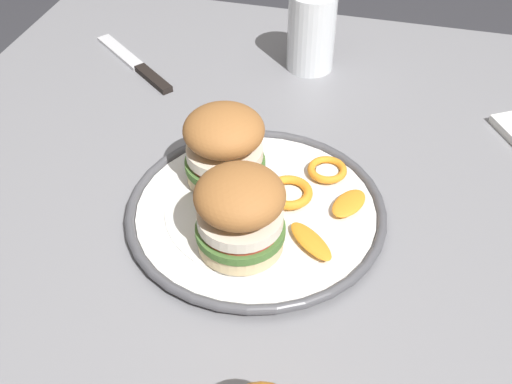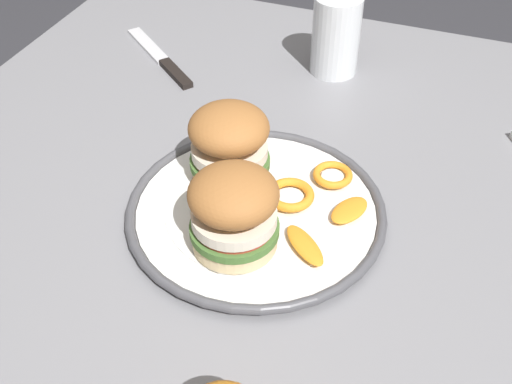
{
  "view_description": "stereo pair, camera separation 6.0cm",
  "coord_description": "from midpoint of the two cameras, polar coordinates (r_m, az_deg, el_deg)",
  "views": [
    {
      "loc": [
        0.08,
        -0.6,
        1.26
      ],
      "look_at": [
        -0.06,
        -0.06,
        0.76
      ],
      "focal_mm": 44.42,
      "sensor_mm": 36.0,
      "label": 1
    },
    {
      "loc": [
        0.14,
        -0.58,
        1.26
      ],
      "look_at": [
        -0.06,
        -0.06,
        0.76
      ],
      "focal_mm": 44.42,
      "sensor_mm": 36.0,
      "label": 2
    }
  ],
  "objects": [
    {
      "name": "drinking_glass",
      "position": [
        1.04,
        8.87,
        13.38
      ],
      "size": [
        0.08,
        0.08,
        0.13
      ],
      "color": "white",
      "rests_on": "dining_table"
    },
    {
      "name": "sandwich_half_left",
      "position": [
        0.69,
        0.5,
        -1.73
      ],
      "size": [
        0.13,
        0.13,
        0.1
      ],
      "color": "beige",
      "rests_on": "dinner_plate"
    },
    {
      "name": "orange_peel_strip_long",
      "position": [
        0.72,
        6.83,
        -4.87
      ],
      "size": [
        0.07,
        0.07,
        0.01
      ],
      "color": "orange",
      "rests_on": "dinner_plate"
    },
    {
      "name": "orange_peel_curled",
      "position": [
        0.77,
        5.34,
        -0.34
      ],
      "size": [
        0.08,
        0.08,
        0.01
      ],
      "color": "orange",
      "rests_on": "dinner_plate"
    },
    {
      "name": "dining_table",
      "position": [
        0.87,
        6.72,
        -5.25
      ],
      "size": [
        1.15,
        1.01,
        0.72
      ],
      "color": "gray",
      "rests_on": "ground"
    },
    {
      "name": "table_knife",
      "position": [
        1.08,
        -6.76,
        11.59
      ],
      "size": [
        0.18,
        0.15,
        0.01
      ],
      "color": "silver",
      "rests_on": "dining_table"
    },
    {
      "name": "orange_peel_strip_short",
      "position": [
        0.77,
        10.64,
        -1.7
      ],
      "size": [
        0.05,
        0.07,
        0.01
      ],
      "color": "orange",
      "rests_on": "dinner_plate"
    },
    {
      "name": "sandwich_half_right",
      "position": [
        0.78,
        -0.2,
        4.31
      ],
      "size": [
        0.12,
        0.12,
        0.1
      ],
      "color": "beige",
      "rests_on": "dinner_plate"
    },
    {
      "name": "orange_peel_small_curl",
      "position": [
        0.81,
        9.04,
        1.45
      ],
      "size": [
        0.06,
        0.06,
        0.01
      ],
      "color": "orange",
      "rests_on": "dinner_plate"
    },
    {
      "name": "dinner_plate",
      "position": [
        0.77,
        2.23,
        -1.77
      ],
      "size": [
        0.32,
        0.32,
        0.02
      ],
      "color": "white",
      "rests_on": "dining_table"
    }
  ]
}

